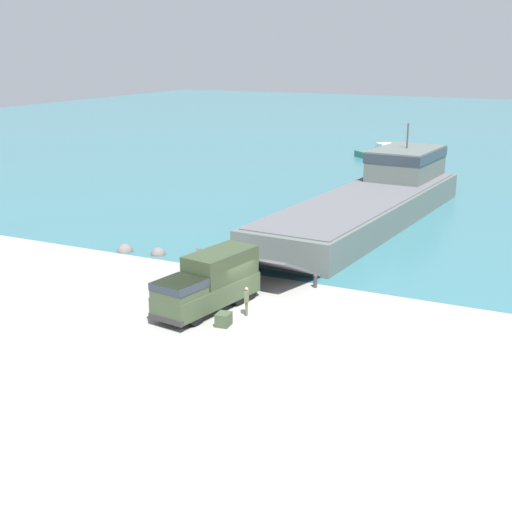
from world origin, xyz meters
name	(u,v)px	position (x,y,z in m)	size (l,w,h in m)	color
ground_plane	(243,305)	(0.00, 0.00, 0.00)	(240.00, 240.00, 0.00)	gray
water_surface	(496,134)	(0.00, 95.65, 0.00)	(240.00, 180.00, 0.01)	#336B75
landing_craft	(374,198)	(0.08, 25.06, 1.87)	(9.57, 36.58, 7.67)	#56605B
military_truck	(209,282)	(-1.48, -1.44, 1.64)	(3.44, 7.68, 3.27)	#3D4C33
soldier_on_ramp	(247,299)	(0.94, -1.35, 0.98)	(0.39, 0.50, 1.70)	#566042
moored_boat_a	(383,152)	(-10.20, 61.68, 0.60)	(6.85, 7.14, 1.80)	#2D7060
mooring_bollard	(315,280)	(2.61, 4.96, 0.50)	(0.29, 0.29, 0.91)	#333338
cargo_crate	(224,319)	(0.53, -3.31, 0.37)	(0.73, 0.88, 0.73)	#3D4C33
shoreline_rock_a	(125,252)	(-13.21, 6.21, 0.00)	(1.23, 1.23, 1.23)	#66605B
shoreline_rock_b	(189,260)	(-7.78, 6.48, 0.00)	(0.88, 0.88, 0.88)	gray
shoreline_rock_c	(158,255)	(-10.54, 6.66, 0.00)	(1.11, 1.11, 1.11)	#66605B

